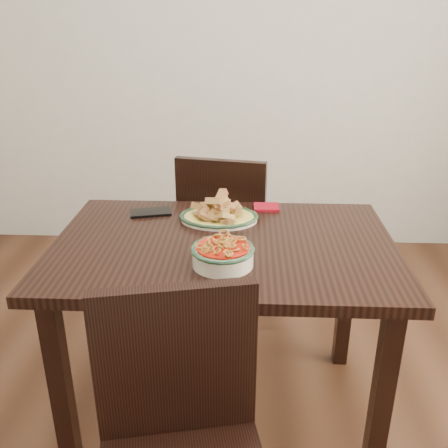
{
  "coord_description": "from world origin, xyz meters",
  "views": [
    {
      "loc": [
        0.11,
        -1.49,
        1.5
      ],
      "look_at": [
        0.03,
        0.12,
        0.81
      ],
      "focal_mm": 40.0,
      "sensor_mm": 36.0,
      "label": 1
    }
  ],
  "objects_px": {
    "chair_near": "(181,443)",
    "chair_far": "(226,230)",
    "smartphone": "(151,212)",
    "noodle_bowl": "(223,253)",
    "dining_table": "(224,266)",
    "fish_plate": "(219,209)"
  },
  "relations": [
    {
      "from": "dining_table",
      "to": "noodle_bowl",
      "type": "bearing_deg",
      "value": -88.23
    },
    {
      "from": "noodle_bowl",
      "to": "smartphone",
      "type": "relative_size",
      "value": 1.28
    },
    {
      "from": "dining_table",
      "to": "noodle_bowl",
      "type": "xyz_separation_m",
      "value": [
        0.01,
        -0.17,
        0.14
      ]
    },
    {
      "from": "chair_near",
      "to": "smartphone",
      "type": "xyz_separation_m",
      "value": [
        -0.23,
        0.92,
        0.26
      ]
    },
    {
      "from": "fish_plate",
      "to": "noodle_bowl",
      "type": "distance_m",
      "value": 0.37
    },
    {
      "from": "chair_far",
      "to": "dining_table",
      "type": "bearing_deg",
      "value": 102.37
    },
    {
      "from": "chair_near",
      "to": "noodle_bowl",
      "type": "relative_size",
      "value": 4.33
    },
    {
      "from": "chair_near",
      "to": "smartphone",
      "type": "relative_size",
      "value": 5.53
    },
    {
      "from": "chair_near",
      "to": "chair_far",
      "type": "bearing_deg",
      "value": 75.8
    },
    {
      "from": "smartphone",
      "to": "chair_far",
      "type": "bearing_deg",
      "value": 40.91
    },
    {
      "from": "noodle_bowl",
      "to": "smartphone",
      "type": "distance_m",
      "value": 0.53
    },
    {
      "from": "chair_far",
      "to": "chair_near",
      "type": "xyz_separation_m",
      "value": [
        -0.05,
        -1.33,
        0.0
      ]
    },
    {
      "from": "chair_far",
      "to": "chair_near",
      "type": "relative_size",
      "value": 1.0
    },
    {
      "from": "dining_table",
      "to": "smartphone",
      "type": "height_order",
      "value": "smartphone"
    },
    {
      "from": "chair_far",
      "to": "noodle_bowl",
      "type": "height_order",
      "value": "chair_far"
    },
    {
      "from": "chair_far",
      "to": "noodle_bowl",
      "type": "relative_size",
      "value": 4.33
    },
    {
      "from": "dining_table",
      "to": "fish_plate",
      "type": "height_order",
      "value": "fish_plate"
    },
    {
      "from": "chair_near",
      "to": "fish_plate",
      "type": "distance_m",
      "value": 0.91
    },
    {
      "from": "fish_plate",
      "to": "noodle_bowl",
      "type": "relative_size",
      "value": 1.45
    },
    {
      "from": "dining_table",
      "to": "chair_near",
      "type": "relative_size",
      "value": 1.35
    },
    {
      "from": "chair_near",
      "to": "smartphone",
      "type": "height_order",
      "value": "chair_near"
    },
    {
      "from": "chair_near",
      "to": "fish_plate",
      "type": "bearing_deg",
      "value": 74.94
    }
  ]
}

